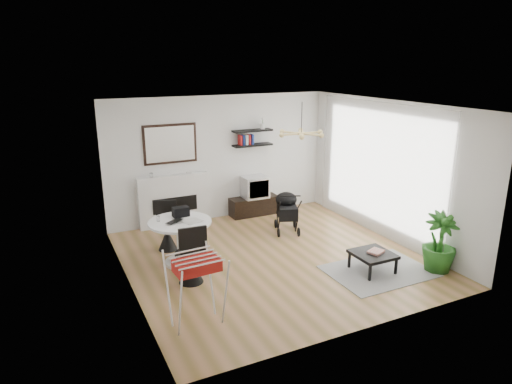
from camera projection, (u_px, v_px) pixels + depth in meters
name	position (u px, v px, depth m)	size (l,w,h in m)	color
floor	(273.00, 258.00, 8.16)	(5.00, 5.00, 0.00)	olive
ceiling	(275.00, 105.00, 7.41)	(5.00, 5.00, 0.00)	white
wall_back	(220.00, 158.00, 9.94)	(5.00, 5.00, 0.00)	white
wall_left	(125.00, 205.00, 6.74)	(5.00, 5.00, 0.00)	white
wall_right	(388.00, 170.00, 8.83)	(5.00, 5.00, 0.00)	white
sheer_curtain	(377.00, 169.00, 8.96)	(0.04, 3.60, 2.60)	white
fireplace	(174.00, 194.00, 9.60)	(1.50, 0.17, 2.16)	white
shelf_lower	(252.00, 145.00, 10.06)	(0.90, 0.25, 0.04)	black
shelf_upper	(252.00, 131.00, 9.97)	(0.90, 0.25, 0.04)	black
pendant_lamp	(301.00, 134.00, 8.11)	(0.90, 0.90, 0.10)	#D2B86E
tv_console	(254.00, 206.00, 10.39)	(1.11, 0.39, 0.42)	black
crt_tv	(255.00, 187.00, 10.27)	(0.55, 0.48, 0.48)	silver
dining_table	(181.00, 236.00, 7.80)	(1.07, 1.07, 0.79)	white
laptop	(177.00, 222.00, 7.63)	(0.34, 0.22, 0.03)	black
black_bag	(181.00, 212.00, 7.94)	(0.28, 0.17, 0.17)	black
newspaper	(192.00, 221.00, 7.71)	(0.31, 0.25, 0.01)	silver
drinking_glass	(158.00, 219.00, 7.70)	(0.06, 0.06, 0.09)	white
chair_far	(167.00, 235.00, 8.47)	(0.46, 0.48, 0.90)	black
chair_near	(191.00, 264.00, 7.18)	(0.48, 0.49, 1.01)	black
drying_rack	(196.00, 289.00, 5.98)	(0.70, 0.66, 1.00)	white
stroller	(287.00, 213.00, 9.35)	(0.68, 0.82, 0.90)	black
rug	(379.00, 271.00, 7.65)	(1.70, 1.22, 0.01)	gray
coffee_table	(373.00, 255.00, 7.57)	(0.63, 0.63, 0.32)	black
magazines	(376.00, 252.00, 7.56)	(0.26, 0.20, 0.04)	#BD432F
potted_plant	(439.00, 242.00, 7.55)	(0.56, 0.56, 1.01)	#23601B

